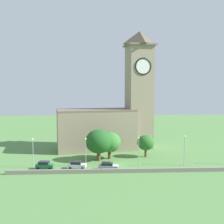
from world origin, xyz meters
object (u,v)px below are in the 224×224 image
at_px(car_white, 77,165).
at_px(streetlamp_west_end, 33,148).
at_px(car_green, 45,165).
at_px(streetlamp_west_mid, 86,148).
at_px(tree_by_tower, 146,143).
at_px(church, 114,113).
at_px(tree_riverside_west, 109,142).
at_px(streetlamp_east_mid, 185,146).
at_px(car_silver, 108,166).
at_px(tree_churchyard, 99,141).
at_px(streetlamp_central, 139,147).

relative_size(car_white, streetlamp_west_end, 0.63).
bearing_deg(car_green, car_white, 0.19).
distance_m(car_green, streetlamp_west_mid, 10.44).
bearing_deg(streetlamp_west_end, tree_by_tower, 17.06).
height_order(church, tree_by_tower, church).
bearing_deg(tree_riverside_west, car_white, -131.76).
bearing_deg(streetlamp_west_mid, tree_by_tower, 28.28).
bearing_deg(streetlamp_east_mid, car_white, -176.78).
distance_m(car_white, streetlamp_west_end, 11.30).
distance_m(car_white, streetlamp_west_mid, 4.65).
xyz_separation_m(car_silver, tree_churchyard, (-2.15, 8.32, 4.19)).
bearing_deg(streetlamp_west_end, streetlamp_west_mid, 0.70).
distance_m(car_white, car_silver, 7.44).
bearing_deg(tree_by_tower, streetlamp_central, -110.37).
bearing_deg(streetlamp_east_mid, streetlamp_west_mid, 179.43).
distance_m(car_silver, tree_churchyard, 9.56).
bearing_deg(streetlamp_west_mid, streetlamp_central, 0.26).
distance_m(streetlamp_west_end, streetlamp_central, 25.44).
bearing_deg(car_white, tree_churchyard, 53.76).
height_order(streetlamp_west_mid, tree_riverside_west, tree_riverside_west).
height_order(car_white, streetlamp_central, streetlamp_central).
bearing_deg(car_green, church, 50.21).
xyz_separation_m(car_white, streetlamp_east_mid, (26.19, 1.48, 4.03)).
height_order(streetlamp_east_mid, tree_by_tower, streetlamp_east_mid).
relative_size(church, streetlamp_west_end, 5.05).
xyz_separation_m(car_white, streetlamp_west_end, (-10.52, 1.56, 3.82)).
bearing_deg(streetlamp_west_mid, church, 67.47).
bearing_deg(streetlamp_central, streetlamp_west_end, -179.52).
relative_size(streetlamp_central, streetlamp_east_mid, 0.96).
xyz_separation_m(car_white, tree_churchyard, (5.19, 7.08, 4.17)).
xyz_separation_m(streetlamp_east_mid, tree_riverside_west, (-18.08, 7.61, -0.46)).
bearing_deg(streetlamp_central, streetlamp_east_mid, -1.51).
bearing_deg(car_white, tree_riverside_west, 48.24).
height_order(streetlamp_central, tree_riverside_west, tree_riverside_west).
bearing_deg(car_silver, streetlamp_west_mid, 150.76).
xyz_separation_m(streetlamp_west_mid, tree_churchyard, (3.13, 5.37, 0.38)).
relative_size(car_green, tree_by_tower, 0.71).
distance_m(church, tree_by_tower, 15.27).
bearing_deg(streetlamp_central, church, 103.83).
height_order(church, streetlamp_central, church).
distance_m(car_white, streetlamp_central, 15.51).
distance_m(streetlamp_west_end, tree_churchyard, 16.66).
relative_size(car_silver, streetlamp_west_mid, 0.69).
distance_m(car_green, car_silver, 14.92).
xyz_separation_m(streetlamp_west_end, tree_by_tower, (28.62, 8.78, -0.78)).
relative_size(car_green, car_white, 0.98).
relative_size(church, tree_riverside_west, 4.96).
xyz_separation_m(car_green, car_silver, (14.87, -1.21, -0.07)).
height_order(tree_churchyard, tree_by_tower, tree_churchyard).
bearing_deg(streetlamp_west_mid, tree_riverside_west, 50.62).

